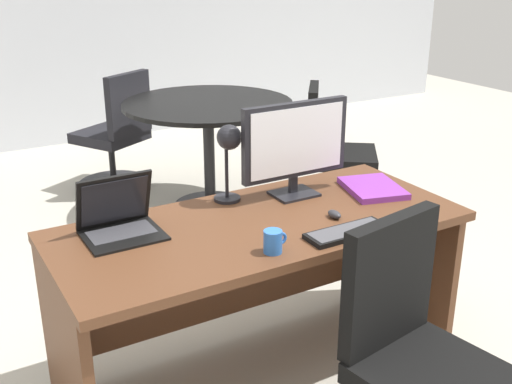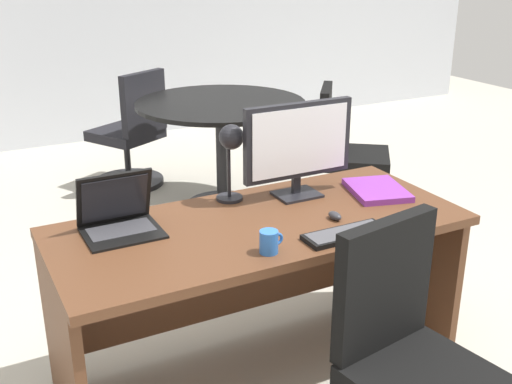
% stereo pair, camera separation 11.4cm
% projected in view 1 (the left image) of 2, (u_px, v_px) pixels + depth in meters
% --- Properties ---
extents(ground, '(12.00, 12.00, 0.00)m').
position_uv_depth(ground, '(143.00, 244.00, 4.07)').
color(ground, '#B7B2A3').
extents(desk, '(1.72, 0.75, 0.73)m').
position_uv_depth(desk, '(255.00, 260.00, 2.71)').
color(desk, '#56331E').
rests_on(desk, ground).
extents(monitor, '(0.53, 0.16, 0.44)m').
position_uv_depth(monitor, '(295.00, 143.00, 2.80)').
color(monitor, black).
rests_on(monitor, desk).
extents(laptop, '(0.30, 0.26, 0.24)m').
position_uv_depth(laptop, '(118.00, 215.00, 2.48)').
color(laptop, black).
rests_on(laptop, desk).
extents(keyboard, '(0.35, 0.12, 0.02)m').
position_uv_depth(keyboard, '(347.00, 232.00, 2.48)').
color(keyboard, black).
rests_on(keyboard, desk).
extents(mouse, '(0.04, 0.07, 0.03)m').
position_uv_depth(mouse, '(334.00, 214.00, 2.63)').
color(mouse, '#2D2D33').
rests_on(mouse, desk).
extents(desk_lamp, '(0.12, 0.14, 0.36)m').
position_uv_depth(desk_lamp, '(229.00, 147.00, 2.72)').
color(desk_lamp, black).
rests_on(desk_lamp, desk).
extents(book, '(0.31, 0.36, 0.03)m').
position_uv_depth(book, '(373.00, 188.00, 2.93)').
color(book, purple).
rests_on(book, desk).
extents(coffee_mug, '(0.10, 0.07, 0.09)m').
position_uv_depth(coffee_mug, '(273.00, 241.00, 2.32)').
color(coffee_mug, blue).
rests_on(coffee_mug, desk).
extents(office_chair, '(0.56, 0.56, 0.93)m').
position_uv_depth(office_chair, '(416.00, 376.00, 2.22)').
color(office_chair, black).
rests_on(office_chair, ground).
extents(meeting_table, '(1.19, 1.19, 0.80)m').
position_uv_depth(meeting_table, '(208.00, 129.00, 4.41)').
color(meeting_table, black).
rests_on(meeting_table, ground).
extents(meeting_chair_near, '(0.65, 0.65, 0.93)m').
position_uv_depth(meeting_chair_near, '(334.00, 164.00, 4.40)').
color(meeting_chair_near, black).
rests_on(meeting_chair_near, ground).
extents(meeting_chair_far, '(0.63, 0.64, 0.94)m').
position_uv_depth(meeting_chair_far, '(117.00, 142.00, 4.92)').
color(meeting_chair_far, black).
rests_on(meeting_chair_far, ground).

